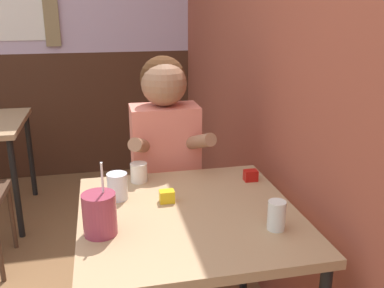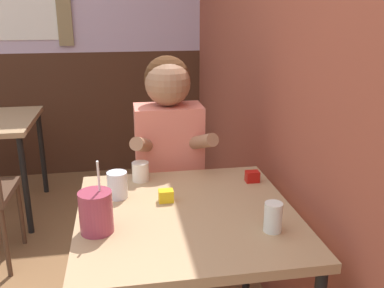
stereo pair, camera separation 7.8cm
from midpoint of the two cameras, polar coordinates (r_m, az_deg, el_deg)
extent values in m
cube|color=#9E4C38|center=(2.64, 5.31, 14.95)|extent=(0.06, 4.65, 2.70)
cube|color=#472819|center=(4.01, -17.82, 3.61)|extent=(5.34, 0.06, 1.10)
cube|color=tan|center=(1.69, -1.76, -9.57)|extent=(0.84, 0.86, 0.04)
cylinder|color=black|center=(2.19, -13.78, -14.10)|extent=(0.04, 0.04, 0.69)
cylinder|color=black|center=(2.28, 6.13, -12.24)|extent=(0.04, 0.04, 0.69)
cylinder|color=black|center=(3.04, -23.09, -5.60)|extent=(0.04, 0.04, 0.69)
cylinder|color=black|center=(3.67, -21.29, -1.41)|extent=(0.04, 0.04, 0.69)
cylinder|color=#4C3323|center=(2.97, -23.56, -8.98)|extent=(0.03, 0.03, 0.43)
cube|color=#EA7F6B|center=(2.43, -4.27, -13.11)|extent=(0.31, 0.20, 0.46)
cube|color=#EA7F6B|center=(2.21, -4.57, -1.83)|extent=(0.34, 0.20, 0.55)
sphere|color=#472814|center=(2.14, -4.95, 8.62)|extent=(0.23, 0.23, 0.23)
sphere|color=#9E7051|center=(2.12, -4.83, 8.05)|extent=(0.22, 0.22, 0.22)
cylinder|color=#9E7051|center=(2.03, -7.92, -0.21)|extent=(0.14, 0.27, 0.15)
cylinder|color=#9E7051|center=(2.07, -0.38, 0.29)|extent=(0.14, 0.27, 0.15)
cylinder|color=#99384C|center=(1.54, -13.65, -9.09)|extent=(0.12, 0.12, 0.15)
cylinder|color=white|center=(1.49, -13.33, -4.72)|extent=(0.01, 0.04, 0.14)
cylinder|color=silver|center=(1.79, -11.15, -5.57)|extent=(0.08, 0.08, 0.11)
cylinder|color=silver|center=(1.56, 9.79, -9.37)|extent=(0.06, 0.06, 0.11)
cylinder|color=silver|center=(1.95, -8.23, -3.78)|extent=(0.08, 0.08, 0.09)
cube|color=#B7140F|center=(1.96, 6.71, -4.20)|extent=(0.06, 0.04, 0.05)
cube|color=yellow|center=(1.75, -4.64, -6.98)|extent=(0.06, 0.04, 0.05)
camera|label=1|loc=(0.04, -91.26, -0.41)|focal=40.00mm
camera|label=2|loc=(0.04, 88.74, 0.41)|focal=40.00mm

